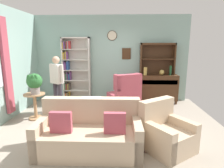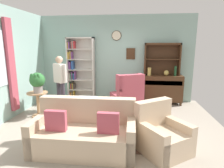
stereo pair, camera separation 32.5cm
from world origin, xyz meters
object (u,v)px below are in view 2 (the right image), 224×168
at_px(wingback_chair, 128,96).
at_px(book_stack, 97,110).
at_px(coffee_table, 99,116).
at_px(vase_round, 166,73).
at_px(vase_tall, 149,72).
at_px(bookshelf, 79,69).
at_px(couch_floral, 85,133).
at_px(potted_plant_large, 37,81).
at_px(sideboard_hutch, 162,55).
at_px(plant_stand, 38,102).
at_px(person_reading, 60,79).
at_px(bottle_wine, 175,71).
at_px(armchair_floral, 162,136).
at_px(sideboard, 161,88).

xyz_separation_m(wingback_chair, book_stack, (-0.61, -1.55, 0.09)).
bearing_deg(coffee_table, wingback_chair, 71.21).
bearing_deg(vase_round, vase_tall, -178.51).
bearing_deg(bookshelf, vase_tall, -4.15).
height_order(couch_floral, potted_plant_large, potted_plant_large).
bearing_deg(sideboard_hutch, plant_stand, -153.81).
bearing_deg(potted_plant_large, vase_tall, 27.70).
bearing_deg(coffee_table, person_reading, 136.97).
bearing_deg(potted_plant_large, book_stack, -18.92).
distance_m(sideboard_hutch, vase_round, 0.60).
distance_m(bottle_wine, person_reading, 3.44).
height_order(armchair_floral, book_stack, armchair_floral).
relative_size(sideboard_hutch, person_reading, 0.71).
height_order(armchair_floral, person_reading, person_reading).
height_order(sideboard, book_stack, sideboard).
bearing_deg(wingback_chair, bottle_wine, 19.92).
distance_m(armchair_floral, plant_stand, 3.28).
bearing_deg(book_stack, bottle_wine, 45.49).
xyz_separation_m(vase_round, couch_floral, (-1.85, -2.89, -0.69)).
xyz_separation_m(person_reading, coffee_table, (1.34, -1.25, -0.55)).
xyz_separation_m(bookshelf, sideboard, (2.69, -0.09, -0.55)).
xyz_separation_m(armchair_floral, coffee_table, (-1.24, 0.63, 0.06)).
bearing_deg(book_stack, sideboard_hutch, 54.05).
xyz_separation_m(vase_tall, armchair_floral, (0.04, -2.78, -0.75)).
bearing_deg(vase_round, coffee_table, -128.46).
bearing_deg(potted_plant_large, armchair_floral, -23.34).
distance_m(wingback_chair, plant_stand, 2.49).
bearing_deg(plant_stand, bookshelf, 68.09).
height_order(sideboard_hutch, book_stack, sideboard_hutch).
xyz_separation_m(bottle_wine, wingback_chair, (-1.43, -0.52, -0.69)).
bearing_deg(sideboard, person_reading, -161.40).
bearing_deg(couch_floral, coffee_table, 80.11).
distance_m(bookshelf, person_reading, 1.11).
bearing_deg(sideboard, plant_stand, -155.33).
bearing_deg(sideboard_hutch, vase_tall, -154.11).
bearing_deg(coffee_table, book_stack, 126.45).
relative_size(couch_floral, wingback_chair, 1.70).
bearing_deg(wingback_chair, sideboard, 30.30).
bearing_deg(potted_plant_large, bottle_wine, 22.35).
height_order(sideboard, armchair_floral, sideboard).
bearing_deg(vase_tall, person_reading, -160.37).
relative_size(couch_floral, person_reading, 1.16).
bearing_deg(couch_floral, bottle_wine, 53.71).
bearing_deg(sideboard_hutch, bookshelf, -179.52).
xyz_separation_m(vase_round, armchair_floral, (-0.48, -2.80, -0.72)).
relative_size(armchair_floral, coffee_table, 1.34).
distance_m(vase_tall, vase_round, 0.52).
bearing_deg(person_reading, book_stack, -42.48).
bearing_deg(bookshelf, bottle_wine, -3.27).
xyz_separation_m(bookshelf, vase_round, (2.82, -0.15, -0.06)).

